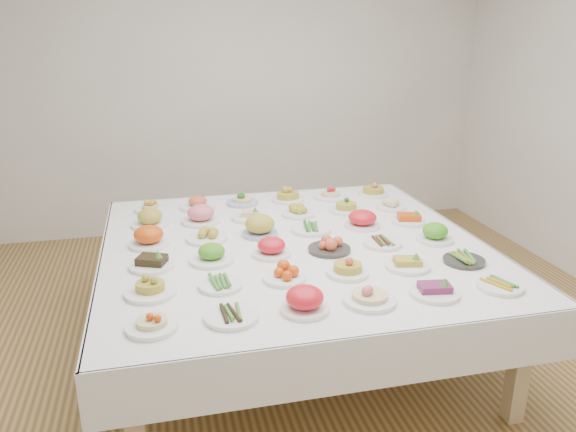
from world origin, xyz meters
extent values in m
plane|color=#A37C44|center=(0.00, 0.00, 0.00)|extent=(5.00, 5.00, 0.00)
cube|color=silver|center=(0.00, 2.50, 1.40)|extent=(5.00, 0.02, 2.80)
cube|color=white|center=(-0.13, -0.01, 0.72)|extent=(2.34, 2.34, 0.06)
cube|color=white|center=(-0.13, 1.16, 0.61)|extent=(2.36, 0.02, 0.28)
cube|color=white|center=(-0.13, -1.18, 0.61)|extent=(2.36, 0.02, 0.28)
cube|color=white|center=(1.04, -0.01, 0.61)|extent=(0.02, 2.36, 0.28)
cube|color=white|center=(-1.30, -0.01, 0.61)|extent=(0.02, 2.36, 0.28)
cube|color=tan|center=(-1.12, -1.00, 0.34)|extent=(0.09, 0.09, 0.69)
cube|color=tan|center=(0.86, -1.00, 0.34)|extent=(0.09, 0.09, 0.69)
cube|color=tan|center=(-1.12, 0.98, 0.34)|extent=(0.09, 0.09, 0.69)
cube|color=tan|center=(0.86, 0.98, 0.34)|extent=(0.09, 0.09, 0.69)
cylinder|color=white|center=(-1.01, -0.89, 0.76)|extent=(0.23, 0.23, 0.02)
cylinder|color=white|center=(-0.65, -0.89, 0.76)|extent=(0.25, 0.25, 0.02)
cylinder|color=white|center=(-0.30, -0.89, 0.76)|extent=(0.23, 0.23, 0.02)
cylinder|color=white|center=(0.04, -0.88, 0.76)|extent=(0.26, 0.26, 0.02)
cylinder|color=white|center=(0.39, -0.88, 0.76)|extent=(0.25, 0.25, 0.02)
cylinder|color=white|center=(0.76, -0.89, 0.76)|extent=(0.23, 0.23, 0.02)
cylinder|color=white|center=(-1.01, -0.54, 0.76)|extent=(0.26, 0.26, 0.02)
cylinder|color=white|center=(-0.65, -0.54, 0.76)|extent=(0.23, 0.23, 0.02)
cylinder|color=white|center=(-0.31, -0.53, 0.76)|extent=(0.23, 0.23, 0.02)
cylinder|color=white|center=(0.04, -0.54, 0.76)|extent=(0.23, 0.23, 0.02)
cylinder|color=white|center=(0.40, -0.53, 0.76)|extent=(0.25, 0.25, 0.02)
cylinder|color=#2F2C2A|center=(0.75, -0.54, 0.76)|extent=(0.23, 0.23, 0.02)
cylinder|color=white|center=(-1.00, -0.19, 0.76)|extent=(0.25, 0.25, 0.02)
cylinder|color=white|center=(-0.66, -0.19, 0.76)|extent=(0.26, 0.26, 0.02)
cylinder|color=white|center=(-0.31, -0.18, 0.76)|extent=(0.23, 0.23, 0.02)
cylinder|color=#2F2C2A|center=(0.05, -0.20, 0.76)|extent=(0.25, 0.25, 0.02)
cylinder|color=white|center=(0.40, -0.18, 0.76)|extent=(0.24, 0.24, 0.02)
cylinder|color=white|center=(0.75, -0.19, 0.76)|extent=(0.23, 0.23, 0.02)
cylinder|color=white|center=(-1.01, 0.16, 0.76)|extent=(0.25, 0.25, 0.02)
cylinder|color=white|center=(-0.65, 0.17, 0.76)|extent=(0.26, 0.26, 0.02)
cylinder|color=#4C66B2|center=(-0.31, 0.17, 0.76)|extent=(0.23, 0.23, 0.02)
cylinder|color=white|center=(0.04, 0.17, 0.76)|extent=(0.26, 0.26, 0.02)
cylinder|color=white|center=(0.40, 0.17, 0.76)|extent=(0.24, 0.24, 0.02)
cylinder|color=white|center=(0.74, 0.17, 0.76)|extent=(0.23, 0.23, 0.02)
cylinder|color=white|center=(-1.00, 0.53, 0.76)|extent=(0.25, 0.25, 0.02)
cylinder|color=white|center=(-0.66, 0.52, 0.76)|extent=(0.26, 0.26, 0.02)
cylinder|color=white|center=(-0.31, 0.51, 0.76)|extent=(0.26, 0.26, 0.02)
cylinder|color=white|center=(0.04, 0.51, 0.76)|extent=(0.23, 0.23, 0.02)
cylinder|color=white|center=(0.40, 0.51, 0.76)|extent=(0.24, 0.24, 0.02)
cylinder|color=white|center=(0.75, 0.51, 0.76)|extent=(0.23, 0.23, 0.02)
cylinder|color=white|center=(-1.00, 0.87, 0.76)|extent=(0.23, 0.23, 0.02)
cylinder|color=white|center=(-0.65, 0.86, 0.76)|extent=(0.27, 0.27, 0.02)
cylinder|color=#4C66B2|center=(-0.31, 0.88, 0.76)|extent=(0.24, 0.24, 0.02)
cylinder|color=white|center=(0.05, 0.88, 0.76)|extent=(0.25, 0.25, 0.02)
cylinder|color=white|center=(0.39, 0.87, 0.76)|extent=(0.26, 0.26, 0.02)
cylinder|color=white|center=(0.75, 0.87, 0.76)|extent=(0.24, 0.24, 0.02)
camera|label=1|loc=(-0.93, -3.21, 2.04)|focal=35.00mm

